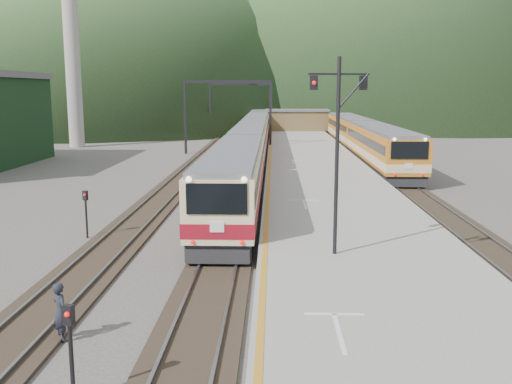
{
  "coord_description": "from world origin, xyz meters",
  "views": [
    {
      "loc": [
        2.15,
        -7.28,
        6.91
      ],
      "look_at": [
        1.31,
        20.09,
        2.0
      ],
      "focal_mm": 40.0,
      "sensor_mm": 36.0,
      "label": 1
    }
  ],
  "objects_px": {
    "main_train": "(256,131)",
    "second_train": "(362,136)",
    "signal_mast": "(337,136)",
    "worker": "(61,312)"
  },
  "relations": [
    {
      "from": "main_train",
      "to": "second_train",
      "type": "xyz_separation_m",
      "value": [
        11.5,
        -9.67,
        0.16
      ]
    },
    {
      "from": "signal_mast",
      "to": "main_train",
      "type": "bearing_deg",
      "value": 95.04
    },
    {
      "from": "signal_mast",
      "to": "worker",
      "type": "relative_size",
      "value": 4.18
    },
    {
      "from": "second_train",
      "to": "signal_mast",
      "type": "height_order",
      "value": "signal_mast"
    },
    {
      "from": "main_train",
      "to": "second_train",
      "type": "height_order",
      "value": "second_train"
    },
    {
      "from": "signal_mast",
      "to": "worker",
      "type": "distance_m",
      "value": 10.76
    },
    {
      "from": "second_train",
      "to": "worker",
      "type": "bearing_deg",
      "value": -108.43
    },
    {
      "from": "main_train",
      "to": "worker",
      "type": "relative_size",
      "value": 58.04
    },
    {
      "from": "main_train",
      "to": "worker",
      "type": "height_order",
      "value": "main_train"
    },
    {
      "from": "main_train",
      "to": "signal_mast",
      "type": "height_order",
      "value": "signal_mast"
    }
  ]
}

